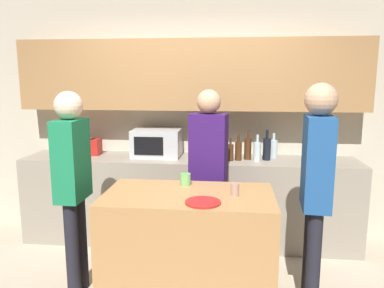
# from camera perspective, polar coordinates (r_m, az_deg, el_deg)

# --- Properties ---
(back_wall) EXTENTS (6.40, 0.40, 2.70)m
(back_wall) POSITION_cam_1_polar(r_m,az_deg,el_deg) (4.24, -0.08, 6.56)
(back_wall) COLOR beige
(back_wall) RESTS_ON ground_plane
(back_counter) EXTENTS (3.60, 0.62, 0.94)m
(back_counter) POSITION_cam_1_polar(r_m,az_deg,el_deg) (4.18, -0.48, -8.45)
(back_counter) COLOR gray
(back_counter) RESTS_ON ground_plane
(kitchen_island) EXTENTS (1.33, 0.74, 0.90)m
(kitchen_island) POSITION_cam_1_polar(r_m,az_deg,el_deg) (3.11, -0.51, -15.52)
(kitchen_island) COLOR #B27F4C
(kitchen_island) RESTS_ON ground_plane
(microwave) EXTENTS (0.52, 0.39, 0.30)m
(microwave) POSITION_cam_1_polar(r_m,az_deg,el_deg) (4.14, -5.39, 0.17)
(microwave) COLOR #B7BABC
(microwave) RESTS_ON back_counter
(toaster) EXTENTS (0.26, 0.16, 0.18)m
(toaster) POSITION_cam_1_polar(r_m,az_deg,el_deg) (4.37, -15.45, -0.42)
(toaster) COLOR #B21E19
(toaster) RESTS_ON back_counter
(potted_plant) EXTENTS (0.14, 0.14, 0.39)m
(potted_plant) POSITION_cam_1_polar(r_m,az_deg,el_deg) (4.14, 18.26, 0.38)
(potted_plant) COLOR #333D4C
(potted_plant) RESTS_ON back_counter
(bottle_0) EXTENTS (0.07, 0.07, 0.30)m
(bottle_0) POSITION_cam_1_polar(r_m,az_deg,el_deg) (4.11, 4.35, -0.37)
(bottle_0) COLOR silver
(bottle_0) RESTS_ON back_counter
(bottle_1) EXTENTS (0.07, 0.07, 0.24)m
(bottle_1) POSITION_cam_1_polar(r_m,az_deg,el_deg) (3.93, 5.87, -1.23)
(bottle_1) COLOR #472814
(bottle_1) RESTS_ON back_counter
(bottle_2) EXTENTS (0.07, 0.07, 0.27)m
(bottle_2) POSITION_cam_1_polar(r_m,az_deg,el_deg) (3.96, 7.08, -0.99)
(bottle_2) COLOR #472814
(bottle_2) RESTS_ON back_counter
(bottle_3) EXTENTS (0.08, 0.08, 0.31)m
(bottle_3) POSITION_cam_1_polar(r_m,az_deg,el_deg) (4.01, 8.49, -0.66)
(bottle_3) COLOR #472814
(bottle_3) RESTS_ON back_counter
(bottle_4) EXTENTS (0.08, 0.08, 0.28)m
(bottle_4) POSITION_cam_1_polar(r_m,az_deg,el_deg) (3.94, 9.90, -1.07)
(bottle_4) COLOR silver
(bottle_4) RESTS_ON back_counter
(bottle_5) EXTENTS (0.08, 0.08, 0.32)m
(bottle_5) POSITION_cam_1_polar(r_m,az_deg,el_deg) (4.02, 11.33, -0.67)
(bottle_5) COLOR black
(bottle_5) RESTS_ON back_counter
(bottle_6) EXTENTS (0.09, 0.09, 0.27)m
(bottle_6) POSITION_cam_1_polar(r_m,az_deg,el_deg) (4.14, 12.30, -0.67)
(bottle_6) COLOR silver
(bottle_6) RESTS_ON back_counter
(plate_on_island) EXTENTS (0.26, 0.26, 0.01)m
(plate_on_island) POSITION_cam_1_polar(r_m,az_deg,el_deg) (2.73, 1.67, -8.88)
(plate_on_island) COLOR red
(plate_on_island) RESTS_ON kitchen_island
(cup_0) EXTENTS (0.09, 0.09, 0.10)m
(cup_0) POSITION_cam_1_polar(r_m,az_deg,el_deg) (3.16, -1.02, -5.40)
(cup_0) COLOR #74BF69
(cup_0) RESTS_ON kitchen_island
(cup_1) EXTENTS (0.07, 0.07, 0.10)m
(cup_1) POSITION_cam_1_polar(r_m,az_deg,el_deg) (2.90, 6.54, -6.91)
(cup_1) COLOR tan
(cup_1) RESTS_ON kitchen_island
(person_left) EXTENTS (0.23, 0.35, 1.76)m
(person_left) POSITION_cam_1_polar(r_m,az_deg,el_deg) (2.88, 18.40, -5.29)
(person_left) COLOR black
(person_left) RESTS_ON ground_plane
(person_center) EXTENTS (0.37, 0.25, 1.69)m
(person_center) POSITION_cam_1_polar(r_m,az_deg,el_deg) (3.52, 2.50, -2.86)
(person_center) COLOR black
(person_center) RESTS_ON ground_plane
(person_right) EXTENTS (0.22, 0.34, 1.70)m
(person_right) POSITION_cam_1_polar(r_m,az_deg,el_deg) (3.18, -17.75, -4.70)
(person_right) COLOR black
(person_right) RESTS_ON ground_plane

